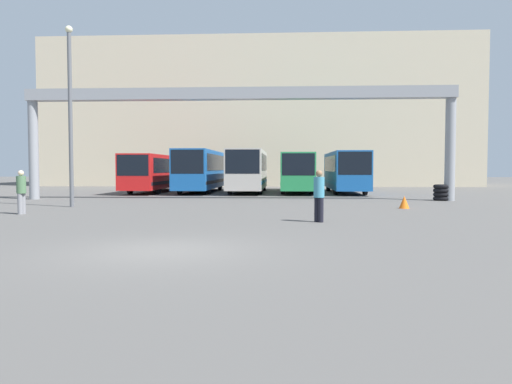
# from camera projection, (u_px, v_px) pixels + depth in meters

# --- Properties ---
(ground_plane) EXTENTS (200.00, 200.00, 0.00)m
(ground_plane) POSITION_uv_depth(u_px,v_px,m) (161.00, 251.00, 11.68)
(ground_plane) COLOR #514F4C
(building_backdrop) EXTENTS (47.25, 12.00, 15.94)m
(building_backdrop) POSITION_uv_depth(u_px,v_px,m) (260.00, 116.00, 57.98)
(building_backdrop) COLOR beige
(building_backdrop) RESTS_ON ground
(overhead_gantry) EXTENTS (26.06, 0.80, 6.80)m
(overhead_gantry) POSITION_uv_depth(u_px,v_px,m) (237.00, 107.00, 30.19)
(overhead_gantry) COLOR gray
(overhead_gantry) RESTS_ON ground
(bus_slot_0) EXTENTS (2.47, 12.46, 2.98)m
(bus_slot_0) POSITION_uv_depth(u_px,v_px,m) (156.00, 171.00, 40.97)
(bus_slot_0) COLOR red
(bus_slot_0) RESTS_ON ground
(bus_slot_1) EXTENTS (2.53, 11.90, 3.33)m
(bus_slot_1) POSITION_uv_depth(u_px,v_px,m) (201.00, 169.00, 40.47)
(bus_slot_1) COLOR #1959A5
(bus_slot_1) RESTS_ON ground
(bus_slot_2) EXTENTS (2.62, 10.96, 3.33)m
(bus_slot_2) POSITION_uv_depth(u_px,v_px,m) (248.00, 168.00, 39.78)
(bus_slot_2) COLOR beige
(bus_slot_2) RESTS_ON ground
(bus_slot_3) EXTENTS (2.47, 12.12, 3.06)m
(bus_slot_3) POSITION_uv_depth(u_px,v_px,m) (296.00, 170.00, 40.15)
(bus_slot_3) COLOR #268C4C
(bus_slot_3) RESTS_ON ground
(bus_slot_4) EXTENTS (2.50, 10.67, 3.17)m
(bus_slot_4) POSITION_uv_depth(u_px,v_px,m) (345.00, 170.00, 39.20)
(bus_slot_4) COLOR #1959A5
(bus_slot_4) RESTS_ON ground
(pedestrian_mid_right) EXTENTS (0.39, 0.39, 1.87)m
(pedestrian_mid_right) POSITION_uv_depth(u_px,v_px,m) (319.00, 195.00, 17.92)
(pedestrian_mid_right) COLOR black
(pedestrian_mid_right) RESTS_ON ground
(pedestrian_near_left) EXTENTS (0.39, 0.39, 1.86)m
(pedestrian_near_left) POSITION_uv_depth(u_px,v_px,m) (21.00, 191.00, 21.02)
(pedestrian_near_left) COLOR gray
(pedestrian_near_left) RESTS_ON ground
(traffic_cone) EXTENTS (0.49, 0.49, 0.61)m
(traffic_cone) POSITION_uv_depth(u_px,v_px,m) (404.00, 202.00, 24.03)
(traffic_cone) COLOR orange
(traffic_cone) RESTS_ON ground
(tire_stack) EXTENTS (1.04, 1.04, 0.96)m
(tire_stack) POSITION_uv_depth(u_px,v_px,m) (442.00, 193.00, 29.93)
(tire_stack) COLOR black
(tire_stack) RESTS_ON ground
(lamp_post) EXTENTS (0.36, 0.36, 8.97)m
(lamp_post) POSITION_uv_depth(u_px,v_px,m) (70.00, 110.00, 24.77)
(lamp_post) COLOR #595B60
(lamp_post) RESTS_ON ground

